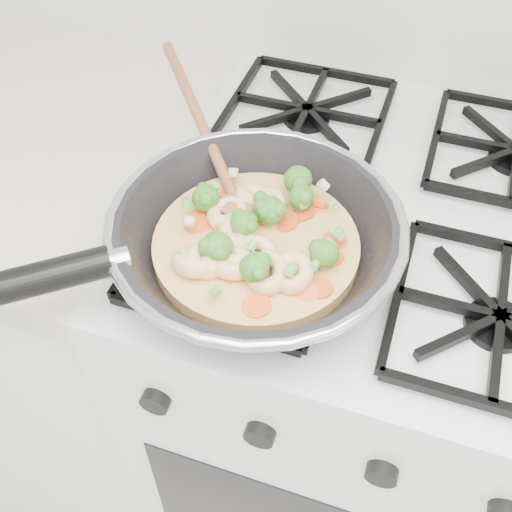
% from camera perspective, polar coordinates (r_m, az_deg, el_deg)
% --- Properties ---
extents(stove, '(0.60, 0.60, 0.92)m').
position_cam_1_polar(stove, '(1.18, 8.45, -11.31)').
color(stove, white).
rests_on(stove, ground).
extents(skillet, '(0.45, 0.48, 0.10)m').
position_cam_1_polar(skillet, '(0.69, -0.49, 1.64)').
color(skillet, black).
rests_on(skillet, stove).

